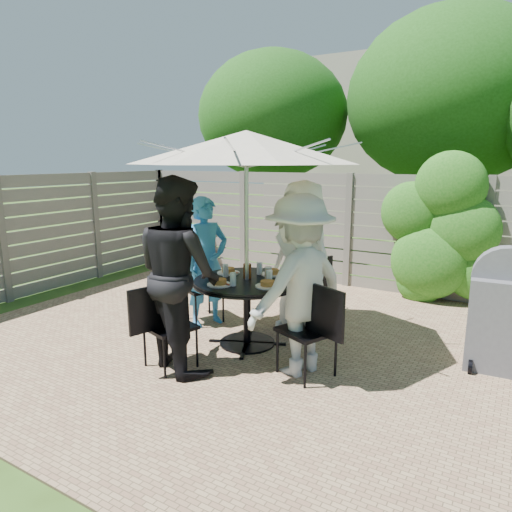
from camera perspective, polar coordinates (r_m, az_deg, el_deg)
The scene contains 23 objects.
backyard_envelope at distance 14.51m, azimuth 21.99°, elevation 13.33°, with size 60.00×60.00×5.00m.
patio_table at distance 5.07m, azimuth -1.13°, elevation -5.50°, with size 1.51×1.51×0.76m.
umbrella at distance 4.84m, azimuth -1.21°, elevation 13.42°, with size 3.14×3.14×2.35m.
chair_back at distance 5.76m, azimuth 6.64°, elevation -6.31°, with size 0.53×0.66×0.86m.
person_back at distance 5.49m, azimuth 5.81°, elevation -0.09°, with size 0.89×0.58×1.83m, color white.
chair_left at distance 5.91m, azimuth -6.74°, elevation -5.61°, with size 0.70×0.59×0.92m.
person_left at distance 5.66m, azimuth -6.17°, elevation -0.79°, with size 0.59×0.39×1.62m, color #2B7BBC.
chair_front at distance 4.68m, azimuth -10.78°, elevation -10.69°, with size 0.54×0.68×0.89m.
person_front at distance 4.53m, azimuth -9.61°, elevation -2.23°, with size 0.93×0.73×1.92m, color black.
chair_right at distance 4.47m, azimuth 6.46°, elevation -11.46°, with size 0.72×0.60×0.95m.
person_right at distance 4.36m, azimuth 5.40°, elevation -3.76°, with size 1.13×0.65×1.76m, color #B7B9B3.
plate_back at distance 5.22m, azimuth 2.03°, elevation -2.09°, with size 0.26×0.26×0.06m.
plate_left at distance 5.28m, azimuth -3.48°, elevation -1.92°, with size 0.26×0.26×0.06m.
plate_front at distance 4.80m, azimuth -4.60°, elevation -3.37°, with size 0.26×0.26×0.06m.
plate_right at distance 4.73m, azimuth 1.47°, elevation -3.58°, with size 0.26×0.26×0.06m.
glass_back at distance 5.22m, azimuth 0.45°, elevation -1.55°, with size 0.07×0.07×0.14m, color silver.
glass_left at distance 5.13m, azimuth -3.82°, elevation -1.81°, with size 0.07×0.07×0.14m, color silver.
glass_front at distance 4.76m, azimuth -2.90°, elevation -2.91°, with size 0.07×0.07×0.14m, color silver.
glass_right at distance 4.85m, azimuth 1.68°, elevation -2.61°, with size 0.07×0.07×0.14m, color silver.
syrup_jug at distance 5.06m, azimuth -1.10°, elevation -1.87°, with size 0.09×0.09×0.16m, color #59280C.
coffee_cup at distance 5.05m, azimuth 1.54°, elevation -2.16°, with size 0.08×0.08×0.12m, color #C6B293.
bicycle at distance 8.56m, azimuth -7.41°, elevation 1.35°, with size 0.65×1.87×0.98m, color #333338.
bbq_grill at distance 5.09m, azimuth 28.42°, elevation -6.53°, with size 0.64×0.51×1.25m.
Camera 1 is at (2.43, -4.02, 2.06)m, focal length 32.00 mm.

